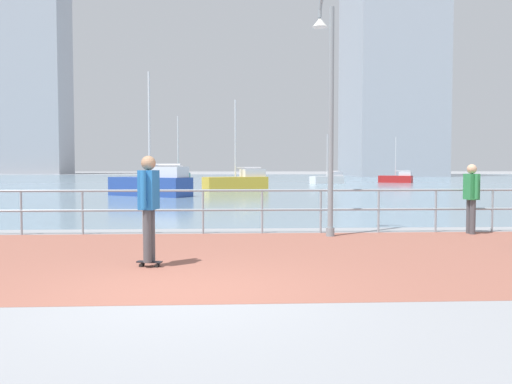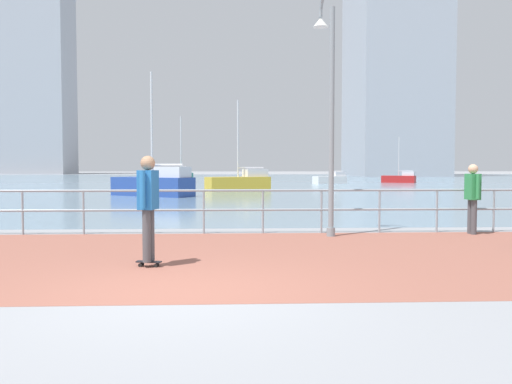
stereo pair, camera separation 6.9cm
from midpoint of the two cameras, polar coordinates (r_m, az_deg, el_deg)
The scene contains 14 objects.
ground at distance 46.64m, azimuth -3.73°, elevation 0.85°, with size 220.00×220.00×0.00m, color gray.
brick_paving at distance 9.39m, azimuth -6.92°, elevation -6.99°, with size 28.00×6.41×0.01m, color #935647.
harbor_water at distance 57.46m, azimuth -3.58°, elevation 1.23°, with size 180.00×88.00×0.00m, color #6B899E.
waterfront_railing at distance 12.48m, azimuth -5.92°, elevation -1.20°, with size 25.25×0.06×1.05m.
lamppost at distance 12.28m, azimuth 7.60°, elevation 10.17°, with size 0.45×0.79×5.74m.
skateboarder at distance 8.48m, azimuth -11.75°, elevation -0.87°, with size 0.41×0.56×1.76m.
bystander at distance 13.35m, azimuth 22.13°, elevation -0.10°, with size 0.26×0.55×1.64m.
sailboat_red at distance 48.34m, azimuth 7.76°, elevation 1.41°, with size 3.30×2.25×4.48m.
sailboat_teal at distance 28.55m, azimuth -11.22°, elevation 0.82°, with size 4.72×3.77×6.58m.
sailboat_ivory at distance 52.59m, azimuth 14.93°, elevation 1.45°, with size 3.20×2.41×4.41m.
sailboat_navy at distance 49.97m, azimuth -8.41°, elevation 1.64°, with size 1.97×4.58×6.23m.
sailboat_blue at distance 34.34m, azimuth -2.06°, elevation 1.09°, with size 4.35×2.88×5.87m.
tower_brick at distance 90.04m, azimuth 14.32°, elevation 14.33°, with size 13.27×16.85×41.04m.
tower_steel at distance 117.68m, azimuth -23.51°, elevation 11.20°, with size 15.24×10.35×40.10m.
Camera 1 is at (0.62, -6.60, 1.60)m, focal length 36.98 mm.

